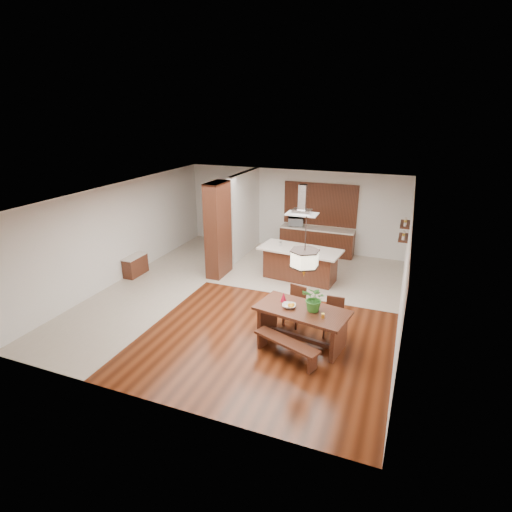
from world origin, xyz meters
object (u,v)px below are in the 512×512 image
at_px(dining_table, 302,318).
at_px(microwave, 296,222).
at_px(foliage_plant, 315,299).
at_px(range_hood, 303,200).
at_px(dining_bench, 286,349).
at_px(dining_chair_right, 333,318).
at_px(hallway_console, 135,266).
at_px(island_cup, 312,249).
at_px(kitchen_island, 300,264).
at_px(fruit_bowl, 289,306).
at_px(dining_chair_left, 294,307).
at_px(pendant_lantern, 305,247).

distance_m(dining_table, microwave, 6.19).
height_order(foliage_plant, range_hood, range_hood).
xyz_separation_m(dining_table, dining_bench, (-0.13, -0.71, -0.40)).
xyz_separation_m(range_hood, microwave, (-0.87, 2.49, -1.37)).
height_order(range_hood, microwave, range_hood).
distance_m(dining_table, dining_chair_right, 0.80).
xyz_separation_m(hallway_console, island_cup, (5.24, 1.46, 0.74)).
bearing_deg(foliage_plant, dining_bench, -118.69).
xyz_separation_m(dining_chair_right, foliage_plant, (-0.34, -0.50, 0.66)).
relative_size(range_hood, island_cup, 6.63).
distance_m(dining_table, foliage_plant, 0.57).
bearing_deg(dining_table, dining_chair_right, 40.31).
bearing_deg(dining_chair_right, kitchen_island, 117.83).
xyz_separation_m(dining_chair_right, microwave, (-2.43, 5.38, 0.64)).
distance_m(fruit_bowl, range_hood, 3.84).
xyz_separation_m(dining_bench, range_hood, (-0.84, 4.10, 2.25)).
bearing_deg(range_hood, island_cup, -10.97).
bearing_deg(island_cup, dining_chair_left, -85.36).
xyz_separation_m(dining_bench, fruit_bowl, (-0.16, 0.68, 0.65)).
relative_size(dining_bench, range_hood, 1.66).
bearing_deg(dining_chair_right, foliage_plant, -124.63).
xyz_separation_m(dining_bench, dining_chair_right, (0.73, 1.21, 0.25)).
xyz_separation_m(dining_chair_left, dining_chair_right, (0.98, -0.18, -0.02)).
bearing_deg(kitchen_island, foliage_plant, -64.01).
bearing_deg(island_cup, dining_chair_right, -67.08).
xyz_separation_m(fruit_bowl, range_hood, (-0.67, 3.43, 1.60)).
relative_size(dining_table, kitchen_island, 0.85).
bearing_deg(range_hood, kitchen_island, -90.00).
bearing_deg(dining_chair_left, microwave, 119.76).
relative_size(pendant_lantern, foliage_plant, 2.28).
bearing_deg(fruit_bowl, microwave, 104.59).
bearing_deg(fruit_bowl, dining_chair_right, 31.05).
xyz_separation_m(dining_table, microwave, (-1.83, 5.89, 0.49)).
xyz_separation_m(dining_chair_left, microwave, (-1.45, 5.20, 0.62)).
xyz_separation_m(hallway_console, fruit_bowl, (5.54, -1.89, 0.55)).
bearing_deg(pendant_lantern, dining_table, 0.00).
bearing_deg(dining_chair_left, pendant_lantern, -46.97).
xyz_separation_m(fruit_bowl, island_cup, (-0.30, 3.35, 0.19)).
distance_m(hallway_console, foliage_plant, 6.42).
relative_size(pendant_lantern, microwave, 2.44).
xyz_separation_m(dining_chair_right, island_cup, (-1.19, 2.82, 0.60)).
distance_m(dining_bench, kitchen_island, 4.19).
relative_size(dining_table, dining_bench, 1.42).
xyz_separation_m(dining_bench, foliage_plant, (0.39, 0.71, 0.90)).
relative_size(hallway_console, foliage_plant, 1.53).
bearing_deg(dining_chair_right, range_hood, 117.79).
relative_size(hallway_console, kitchen_island, 0.35).
bearing_deg(kitchen_island, dining_table, -68.01).
bearing_deg(dining_bench, fruit_bowl, 103.57).
xyz_separation_m(foliage_plant, microwave, (-2.09, 5.88, -0.02)).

